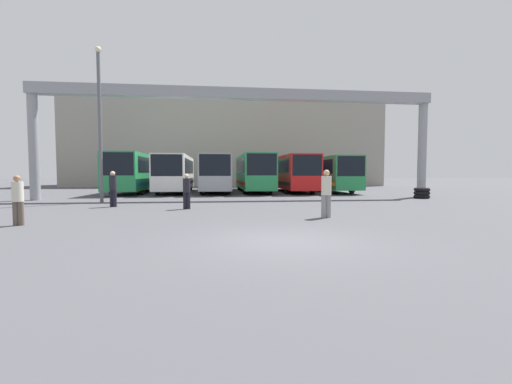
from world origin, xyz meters
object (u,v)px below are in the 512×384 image
Objects in this scene: pedestrian_near_center at (113,188)px; pedestrian_near_right at (326,192)px; tire_stack at (422,193)px; pedestrian_mid_right at (187,190)px; bus_slot_4 at (292,172)px; pedestrian_far_center at (18,199)px; bus_slot_5 at (328,172)px; bus_slot_0 at (136,171)px; bus_slot_2 at (215,172)px; bus_slot_1 at (175,172)px; lamp_post at (100,119)px; bus_slot_3 at (253,171)px.

pedestrian_near_right is at bearing 174.47° from pedestrian_near_center.
pedestrian_mid_right is at bearing -161.44° from tire_stack.
pedestrian_far_center is at bearing -125.60° from bus_slot_4.
bus_slot_5 is at bearing 111.39° from tire_stack.
bus_slot_0 reaches higher than bus_slot_2.
bus_slot_2 is at bearing 178.16° from bus_slot_4.
tire_stack is (15.37, 5.16, -0.54)m from pedestrian_mid_right.
bus_slot_1 reaches higher than bus_slot_5.
bus_slot_1 is at bearing 72.40° from lamp_post.
bus_slot_1 is at bearing 152.54° from tire_stack.
pedestrian_near_right is (11.30, -18.55, -0.92)m from bus_slot_0.
bus_slot_5 is 1.21× the size of lamp_post.
pedestrian_near_center is 10.89m from pedestrian_near_right.
bus_slot_0 reaches higher than bus_slot_4.
lamp_post is at bearing -177.78° from tire_stack.
pedestrian_far_center is (-1.27, -6.09, -0.09)m from pedestrian_near_center.
bus_slot_4 is at bearing 127.97° from tire_stack.
pedestrian_mid_right is at bearing -69.05° from bus_slot_0.
lamp_post is (-10.95, 8.17, 3.89)m from pedestrian_near_right.
bus_slot_3 reaches higher than bus_slot_1.
bus_slot_1 reaches higher than tire_stack.
lamp_post is at bearing -149.98° from bus_slot_5.
pedestrian_far_center is (-5.10, -4.56, -0.01)m from pedestrian_mid_right.
pedestrian_near_right is (9.48, -5.34, 0.02)m from pedestrian_near_center.
pedestrian_far_center is (-2.95, -18.82, -0.95)m from bus_slot_1.
pedestrian_near_right reaches higher than pedestrian_far_center.
bus_slot_5 is (3.49, 0.05, -0.05)m from bus_slot_4.
pedestrian_near_center reaches higher than pedestrian_far_center.
bus_slot_3 is at bearing 4.98° from bus_slot_1.
pedestrian_mid_right is 7.93m from lamp_post.
tire_stack is at bearing -33.41° from bus_slot_2.
pedestrian_near_right is at bearing -108.83° from bus_slot_5.
bus_slot_1 is 1.00× the size of bus_slot_5.
bus_slot_1 is at bearing 179.59° from bus_slot_4.
lamp_post reaches higher than bus_slot_2.
pedestrian_far_center is at bearing -154.60° from tire_stack.
bus_slot_0 is at bearing -58.31° from pedestrian_near_center.
pedestrian_mid_right is (3.83, -1.53, -0.07)m from pedestrian_near_center.
tire_stack is at bearing 2.22° from lamp_post.
pedestrian_mid_right is at bearing 39.34° from pedestrian_far_center.
bus_slot_0 is 1.32× the size of lamp_post.
pedestrian_mid_right reaches higher than tire_stack.
bus_slot_2 is (6.98, -0.32, -0.05)m from bus_slot_0.
pedestrian_near_center is (-1.68, -12.74, -0.87)m from bus_slot_1.
bus_slot_5 is 5.87× the size of pedestrian_near_right.
bus_slot_0 is 11.45× the size of tire_stack.
bus_slot_5 is 6.46× the size of pedestrian_mid_right.
bus_slot_1 reaches higher than pedestrian_near_right.
lamp_post reaches higher than bus_slot_4.
bus_slot_1 is at bearing 96.30° from pedestrian_mid_right.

